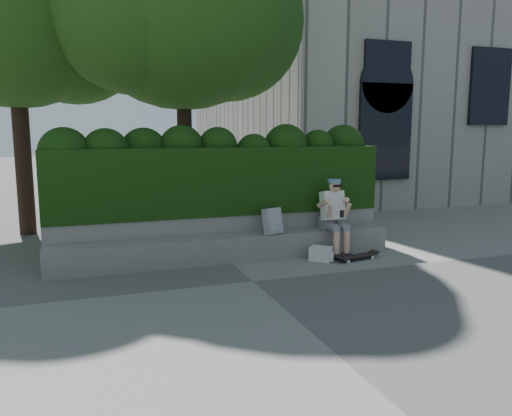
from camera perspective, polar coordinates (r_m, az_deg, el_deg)
name	(u,v)px	position (r m, az deg, el deg)	size (l,w,h in m)	color
ground	(253,281)	(7.57, -0.36, -8.39)	(80.00, 80.00, 0.00)	slate
bench_ledge	(229,248)	(8.66, -3.05, -4.64)	(6.00, 0.45, 0.45)	gray
planter_wall	(222,235)	(9.08, -3.90, -3.05)	(6.00, 0.50, 0.75)	gray
hedge	(218,180)	(9.14, -4.34, 3.22)	(6.00, 1.00, 1.20)	black
person	(334,214)	(9.11, 8.89, -0.68)	(0.40, 0.76, 1.38)	slate
skateboard	(357,256)	(8.94, 11.51, -5.41)	(0.81, 0.35, 0.08)	black
backpack_plaid	(273,221)	(8.72, 1.90, -1.51)	(0.31, 0.17, 0.45)	#B7B8BD
backpack_ground	(321,254)	(8.80, 7.42, -5.19)	(0.37, 0.26, 0.24)	beige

